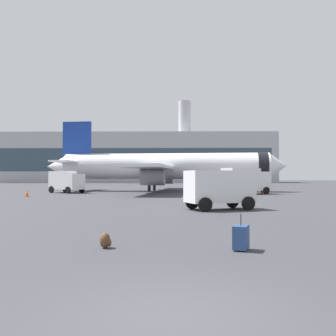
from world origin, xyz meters
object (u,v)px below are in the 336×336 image
at_px(airplane_at_gate, 164,166).
at_px(traveller_backpack, 106,241).
at_px(fuel_truck, 246,180).
at_px(safety_cone_mid, 27,193).
at_px(safety_cone_near, 262,191).
at_px(cargo_van, 219,188).
at_px(rolling_suitcase, 241,237).
at_px(service_truck, 66,181).

xyz_separation_m(airplane_at_gate, traveller_backpack, (-0.72, -43.58, -3.42)).
height_order(fuel_truck, safety_cone_mid, fuel_truck).
bearing_deg(fuel_truck, airplane_at_gate, 140.17).
bearing_deg(safety_cone_near, cargo_van, -109.77).
relative_size(fuel_truck, cargo_van, 1.33).
relative_size(safety_cone_near, rolling_suitcase, 0.61).
bearing_deg(safety_cone_mid, service_truck, 79.93).
bearing_deg(fuel_truck, traveller_backpack, -107.65).
distance_m(service_truck, fuel_truck, 23.36).
relative_size(airplane_at_gate, rolling_suitcase, 32.52).
bearing_deg(airplane_at_gate, rolling_suitcase, -85.54).
height_order(service_truck, cargo_van, service_truck).
xyz_separation_m(safety_cone_near, traveller_backpack, (-13.55, -36.75, -0.10)).
bearing_deg(safety_cone_mid, cargo_van, -39.24).
relative_size(safety_cone_near, traveller_backpack, 1.41).
relative_size(airplane_at_gate, safety_cone_near, 52.90).
bearing_deg(airplane_at_gate, safety_cone_near, -28.02).
bearing_deg(fuel_truck, safety_cone_mid, -165.91).
bearing_deg(cargo_van, service_truck, 125.00).
xyz_separation_m(fuel_truck, safety_cone_mid, (-24.80, -6.23, -1.36)).
distance_m(airplane_at_gate, service_truck, 14.15).
height_order(cargo_van, rolling_suitcase, cargo_van).
relative_size(cargo_van, safety_cone_near, 7.13).
relative_size(service_truck, safety_cone_near, 7.68).
bearing_deg(rolling_suitcase, safety_cone_near, 75.73).
distance_m(safety_cone_near, rolling_suitcase, 38.21).
height_order(fuel_truck, cargo_van, fuel_truck).
distance_m(airplane_at_gate, rolling_suitcase, 44.11).
xyz_separation_m(safety_cone_near, safety_cone_mid, (-27.25, -8.06, 0.08)).
relative_size(service_truck, traveller_backpack, 10.82).
xyz_separation_m(safety_cone_near, rolling_suitcase, (-9.41, -37.03, 0.06)).
relative_size(airplane_at_gate, safety_cone_mid, 42.89).
xyz_separation_m(cargo_van, safety_cone_mid, (-18.83, 15.38, -1.04)).
xyz_separation_m(fuel_truck, safety_cone_near, (2.45, 1.83, -1.44)).
height_order(airplane_at_gate, rolling_suitcase, airplane_at_gate).
distance_m(rolling_suitcase, traveller_backpack, 4.15).
relative_size(fuel_truck, safety_cone_mid, 7.70).
relative_size(airplane_at_gate, service_truck, 6.89).
distance_m(airplane_at_gate, safety_cone_near, 14.91).
bearing_deg(rolling_suitcase, cargo_van, 85.83).
distance_m(airplane_at_gate, traveller_backpack, 43.72).
height_order(safety_cone_near, traveller_backpack, safety_cone_near).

